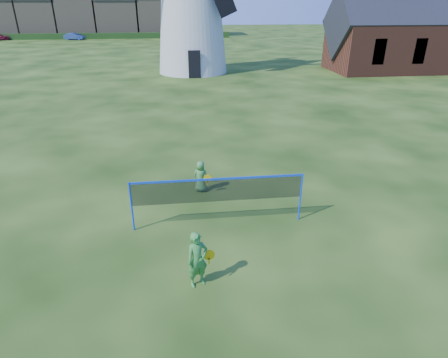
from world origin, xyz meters
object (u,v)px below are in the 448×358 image
player_boy (201,176)px  chapel (403,35)px  player_girl (198,260)px  car_right (74,36)px  badminton_net (218,191)px

player_boy → chapel: bearing=-112.9°
player_girl → car_right: (-18.18, 66.53, -0.13)m
chapel → car_right: 54.65m
player_boy → car_right: size_ratio=0.32×
chapel → player_girl: (-21.15, -28.68, -2.53)m
badminton_net → player_girl: bearing=-106.2°
chapel → player_boy: bearing=-131.1°
player_girl → car_right: 68.97m
chapel → player_girl: size_ratio=9.60×
chapel → player_girl: bearing=-126.4°
chapel → player_boy: 31.70m
player_boy → car_right: 64.38m
badminton_net → player_boy: size_ratio=4.49×
car_right → badminton_net: bearing=-152.5°
player_girl → badminton_net: bearing=50.4°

